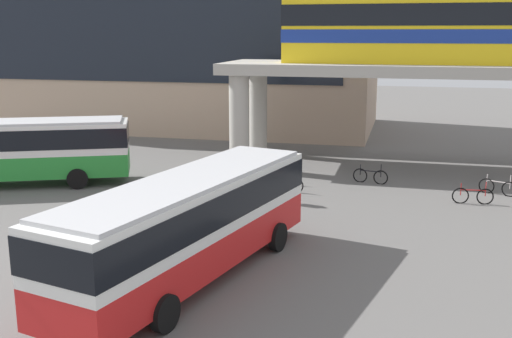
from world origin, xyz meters
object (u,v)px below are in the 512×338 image
bus_secondary (13,146)px  bicycle_silver (498,187)px  train (482,26)px  bicycle_brown (279,176)px  bicycle_red (473,196)px  bicycle_green (285,184)px  pedestrian_waiting_near_stop (279,184)px  bicycle_black (370,176)px  bus_main (190,218)px  station_building (177,32)px

bus_secondary → bicycle_silver: bearing=9.6°
train → bicycle_brown: size_ratio=12.21×
train → bicycle_red: (-0.54, -6.64, -7.39)m
train → bicycle_green: size_ratio=11.59×
bicycle_green → pedestrian_waiting_near_stop: bearing=-87.9°
bicycle_black → bicycle_red: (4.63, -2.71, 0.00)m
bus_main → bicycle_red: (9.18, 10.99, -1.63)m
bicycle_green → train: bearing=36.1°
station_building → bicycle_green: (12.77, -19.17, -7.04)m
bicycle_green → bicycle_brown: size_ratio=1.05×
station_building → bus_secondary: (-0.41, -21.23, -5.41)m
bicycle_green → bicycle_red: same height
station_building → bus_main: (12.04, -30.24, -5.41)m
bicycle_black → bus_main: bearing=-108.4°
bicycle_brown → bicycle_red: bearing=-10.1°
train → bicycle_green: train is taller
station_building → bicycle_green: station_building is taller
station_building → bicycle_red: station_building is taller
train → pedestrian_waiting_near_stop: 14.10m
bus_main → bicycle_silver: bus_main is taller
bicycle_brown → pedestrian_waiting_near_stop: (0.70, -3.43, 0.46)m
station_building → bus_secondary: 21.91m
pedestrian_waiting_near_stop → bus_secondary: bearing=-179.2°
bicycle_black → bicycle_green: size_ratio=0.99×
bus_main → bus_secondary: size_ratio=1.02×
station_building → bus_secondary: size_ratio=2.81×
bicycle_green → bicycle_brown: 1.67m
bicycle_red → pedestrian_waiting_near_stop: bearing=-167.9°
train → bicycle_black: 9.83m
station_building → bicycle_silver: bearing=-37.6°
bus_main → bus_secondary: (-12.45, 9.01, 0.00)m
bicycle_silver → pedestrian_waiting_near_stop: size_ratio=0.96×
bicycle_brown → pedestrian_waiting_near_stop: 3.53m
pedestrian_waiting_near_stop → bicycle_brown: bearing=101.5°
bus_main → bus_secondary: 15.37m
bicycle_black → bicycle_red: size_ratio=0.99×
train → pedestrian_waiting_near_stop: (-8.92, -8.44, -6.92)m
station_building → pedestrian_waiting_near_stop: 25.52m
bicycle_brown → bicycle_red: same height
station_building → bicycle_black: size_ratio=17.67×
bus_secondary → pedestrian_waiting_near_stop: 13.30m
train → station_building: bearing=149.9°
bicycle_green → bicycle_brown: (-0.63, 1.55, 0.00)m
bus_secondary → bicycle_green: 13.44m
station_building → bicycle_black: (16.59, -16.54, -7.04)m
bus_main → pedestrian_waiting_near_stop: 9.30m
bus_main → bicycle_brown: 12.72m
bus_main → bicycle_black: (4.55, 13.71, -1.63)m
bus_main → pedestrian_waiting_near_stop: bearing=85.0°
train → bus_main: size_ratio=1.83×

